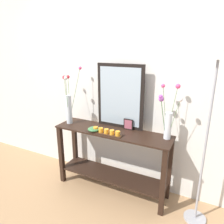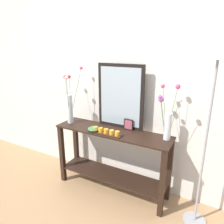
{
  "view_description": "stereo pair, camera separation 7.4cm",
  "coord_description": "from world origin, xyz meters",
  "views": [
    {
      "loc": [
        1.08,
        -2.15,
        1.85
      ],
      "look_at": [
        0.0,
        0.0,
        1.09
      ],
      "focal_mm": 33.64,
      "sensor_mm": 36.0,
      "label": 1
    },
    {
      "loc": [
        1.14,
        -2.11,
        1.85
      ],
      "look_at": [
        0.0,
        0.0,
        1.09
      ],
      "focal_mm": 33.64,
      "sensor_mm": 36.0,
      "label": 2
    }
  ],
  "objects": [
    {
      "name": "floor_lamp",
      "position": [
        1.06,
        -0.05,
        1.24
      ],
      "size": [
        0.24,
        0.24,
        1.84
      ],
      "color": "#9E9EA3",
      "rests_on": "ground"
    },
    {
      "name": "tall_vase_left",
      "position": [
        -0.64,
        -0.01,
        1.1
      ],
      "size": [
        0.21,
        0.29,
        0.75
      ],
      "color": "silver",
      "rests_on": "console_table"
    },
    {
      "name": "ground_plane",
      "position": [
        0.0,
        0.0,
        -0.01
      ],
      "size": [
        7.0,
        6.0,
        0.02
      ],
      "primitive_type": "cube",
      "color": "#A87F56"
    },
    {
      "name": "picture_frame_small",
      "position": [
        0.16,
        0.13,
        0.91
      ],
      "size": [
        0.12,
        0.01,
        0.14
      ],
      "color": "black",
      "rests_on": "console_table"
    },
    {
      "name": "mirror_leaning",
      "position": [
        0.03,
        0.16,
        1.25
      ],
      "size": [
        0.62,
        0.03,
        0.8
      ],
      "color": "black",
      "rests_on": "console_table"
    },
    {
      "name": "candle_tray",
      "position": [
        -0.01,
        -0.12,
        0.87
      ],
      "size": [
        0.39,
        0.09,
        0.07
      ],
      "color": "#382316",
      "rests_on": "console_table"
    },
    {
      "name": "decorative_bowl",
      "position": [
        -0.19,
        -0.11,
        0.88
      ],
      "size": [
        0.15,
        0.15,
        0.05
      ],
      "color": "#38703D",
      "rests_on": "console_table"
    },
    {
      "name": "wall_back",
      "position": [
        0.0,
        0.31,
        1.35
      ],
      "size": [
        6.4,
        0.08,
        2.7
      ],
      "primitive_type": "cube",
      "color": "silver",
      "rests_on": "ground"
    },
    {
      "name": "vase_right",
      "position": [
        0.65,
        0.08,
        1.09
      ],
      "size": [
        0.27,
        0.19,
        0.62
      ],
      "color": "silver",
      "rests_on": "console_table"
    },
    {
      "name": "console_table",
      "position": [
        0.0,
        0.0,
        0.51
      ],
      "size": [
        1.48,
        0.39,
        0.84
      ],
      "color": "black",
      "rests_on": "ground"
    }
  ]
}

